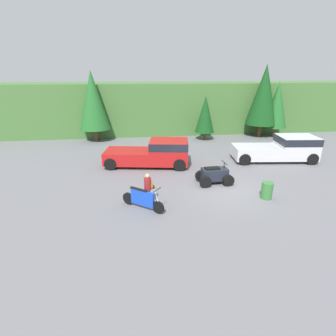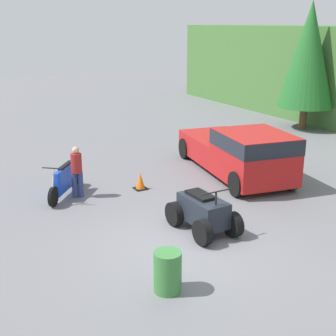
{
  "view_description": "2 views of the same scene",
  "coord_description": "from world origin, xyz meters",
  "px_view_note": "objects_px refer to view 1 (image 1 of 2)",
  "views": [
    {
      "loc": [
        -4.99,
        -12.86,
        6.21
      ],
      "look_at": [
        -3.17,
        1.25,
        0.95
      ],
      "focal_mm": 28.0,
      "sensor_mm": 36.0,
      "label": 1
    },
    {
      "loc": [
        9.13,
        -5.35,
        5.32
      ],
      "look_at": [
        -3.17,
        1.25,
        0.95
      ],
      "focal_mm": 50.0,
      "sensor_mm": 36.0,
      "label": 2
    }
  ],
  "objects_px": {
    "pickup_truck_red": "(155,152)",
    "traffic_cone": "(151,183)",
    "quad_atv": "(214,175)",
    "pickup_truck_second": "(282,148)",
    "rider_person": "(148,188)",
    "steel_barrel": "(267,190)",
    "dirt_bike": "(143,199)"
  },
  "relations": [
    {
      "from": "dirt_bike",
      "to": "quad_atv",
      "type": "distance_m",
      "value": 4.95
    },
    {
      "from": "quad_atv",
      "to": "traffic_cone",
      "type": "relative_size",
      "value": 3.76
    },
    {
      "from": "rider_person",
      "to": "traffic_cone",
      "type": "bearing_deg",
      "value": 106.91
    },
    {
      "from": "rider_person",
      "to": "pickup_truck_second",
      "type": "bearing_deg",
      "value": 53.35
    },
    {
      "from": "pickup_truck_red",
      "to": "traffic_cone",
      "type": "relative_size",
      "value": 10.85
    },
    {
      "from": "rider_person",
      "to": "steel_barrel",
      "type": "height_order",
      "value": "rider_person"
    },
    {
      "from": "dirt_bike",
      "to": "quad_atv",
      "type": "xyz_separation_m",
      "value": [
        4.27,
        2.5,
        0.01
      ]
    },
    {
      "from": "dirt_bike",
      "to": "steel_barrel",
      "type": "height_order",
      "value": "dirt_bike"
    },
    {
      "from": "pickup_truck_red",
      "to": "traffic_cone",
      "type": "height_order",
      "value": "pickup_truck_red"
    },
    {
      "from": "pickup_truck_second",
      "to": "traffic_cone",
      "type": "height_order",
      "value": "pickup_truck_second"
    },
    {
      "from": "pickup_truck_second",
      "to": "quad_atv",
      "type": "relative_size",
      "value": 2.94
    },
    {
      "from": "rider_person",
      "to": "steel_barrel",
      "type": "bearing_deg",
      "value": 23.63
    },
    {
      "from": "quad_atv",
      "to": "traffic_cone",
      "type": "xyz_separation_m",
      "value": [
        -3.74,
        -0.08,
        -0.26
      ]
    },
    {
      "from": "steel_barrel",
      "to": "quad_atv",
      "type": "bearing_deg",
      "value": 134.11
    },
    {
      "from": "pickup_truck_second",
      "to": "traffic_cone",
      "type": "bearing_deg",
      "value": -153.71
    },
    {
      "from": "pickup_truck_second",
      "to": "steel_barrel",
      "type": "xyz_separation_m",
      "value": [
        -4.03,
        -5.73,
        -0.53
      ]
    },
    {
      "from": "pickup_truck_red",
      "to": "pickup_truck_second",
      "type": "relative_size",
      "value": 0.98
    },
    {
      "from": "quad_atv",
      "to": "steel_barrel",
      "type": "bearing_deg",
      "value": -48.05
    },
    {
      "from": "dirt_bike",
      "to": "steel_barrel",
      "type": "xyz_separation_m",
      "value": [
        6.41,
        0.29,
        -0.06
      ]
    },
    {
      "from": "pickup_truck_second",
      "to": "traffic_cone",
      "type": "xyz_separation_m",
      "value": [
        -9.9,
        -3.61,
        -0.71
      ]
    },
    {
      "from": "dirt_bike",
      "to": "quad_atv",
      "type": "height_order",
      "value": "quad_atv"
    },
    {
      "from": "pickup_truck_second",
      "to": "rider_person",
      "type": "bearing_deg",
      "value": -144.59
    },
    {
      "from": "pickup_truck_red",
      "to": "steel_barrel",
      "type": "relative_size",
      "value": 6.78
    },
    {
      "from": "pickup_truck_second",
      "to": "steel_barrel",
      "type": "distance_m",
      "value": 7.03
    },
    {
      "from": "rider_person",
      "to": "steel_barrel",
      "type": "distance_m",
      "value": 6.15
    },
    {
      "from": "pickup_truck_red",
      "to": "quad_atv",
      "type": "distance_m",
      "value": 4.82
    },
    {
      "from": "rider_person",
      "to": "steel_barrel",
      "type": "xyz_separation_m",
      "value": [
        6.14,
        -0.06,
        -0.46
      ]
    },
    {
      "from": "pickup_truck_red",
      "to": "steel_barrel",
      "type": "bearing_deg",
      "value": -38.01
    },
    {
      "from": "quad_atv",
      "to": "traffic_cone",
      "type": "distance_m",
      "value": 3.75
    },
    {
      "from": "rider_person",
      "to": "pickup_truck_red",
      "type": "bearing_deg",
      "value": 106.15
    },
    {
      "from": "dirt_bike",
      "to": "rider_person",
      "type": "xyz_separation_m",
      "value": [
        0.27,
        0.36,
        0.4
      ]
    },
    {
      "from": "pickup_truck_red",
      "to": "steel_barrel",
      "type": "height_order",
      "value": "pickup_truck_red"
    }
  ]
}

